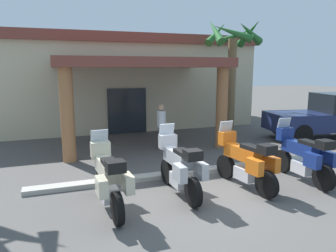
{
  "coord_description": "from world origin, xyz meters",
  "views": [
    {
      "loc": [
        -3.15,
        -6.57,
        3.02
      ],
      "look_at": [
        0.21,
        2.82,
        1.2
      ],
      "focal_mm": 34.0,
      "sensor_mm": 36.0,
      "label": 1
    }
  ],
  "objects_px": {
    "motel_building": "(115,81)",
    "motorcycle_blue": "(303,156)",
    "pickup_truck_navy": "(330,117)",
    "motorcycle_silver": "(180,167)",
    "motorcycle_cream": "(108,178)",
    "palm_tree_near_portico": "(232,51)",
    "motorcycle_orange": "(246,161)",
    "pedestrian": "(161,123)"
  },
  "relations": [
    {
      "from": "motel_building",
      "to": "motorcycle_blue",
      "type": "xyz_separation_m",
      "value": [
        3.06,
        -10.83,
        -1.65
      ]
    },
    {
      "from": "motorcycle_silver",
      "to": "pedestrian",
      "type": "xyz_separation_m",
      "value": [
        0.99,
        4.34,
        0.29
      ]
    },
    {
      "from": "motorcycle_silver",
      "to": "pickup_truck_navy",
      "type": "distance_m",
      "value": 9.29
    },
    {
      "from": "motorcycle_cream",
      "to": "pickup_truck_navy",
      "type": "relative_size",
      "value": 0.41
    },
    {
      "from": "motorcycle_blue",
      "to": "palm_tree_near_portico",
      "type": "distance_m",
      "value": 6.93
    },
    {
      "from": "motorcycle_orange",
      "to": "palm_tree_near_portico",
      "type": "xyz_separation_m",
      "value": [
        3.07,
        5.99,
        3.05
      ]
    },
    {
      "from": "motorcycle_orange",
      "to": "pickup_truck_navy",
      "type": "distance_m",
      "value": 7.8
    },
    {
      "from": "motel_building",
      "to": "pickup_truck_navy",
      "type": "distance_m",
      "value": 10.71
    },
    {
      "from": "motorcycle_orange",
      "to": "pickup_truck_navy",
      "type": "xyz_separation_m",
      "value": [
        6.77,
        3.87,
        0.24
      ]
    },
    {
      "from": "pedestrian",
      "to": "motorcycle_orange",
      "type": "bearing_deg",
      "value": -48.04
    },
    {
      "from": "motel_building",
      "to": "motorcycle_blue",
      "type": "distance_m",
      "value": 11.38
    },
    {
      "from": "motorcycle_orange",
      "to": "pickup_truck_navy",
      "type": "bearing_deg",
      "value": -67.92
    },
    {
      "from": "motorcycle_blue",
      "to": "pedestrian",
      "type": "xyz_separation_m",
      "value": [
        -2.49,
        4.57,
        0.29
      ]
    },
    {
      "from": "motorcycle_silver",
      "to": "motel_building",
      "type": "bearing_deg",
      "value": -4.16
    },
    {
      "from": "motel_building",
      "to": "motorcycle_orange",
      "type": "relative_size",
      "value": 6.39
    },
    {
      "from": "motorcycle_silver",
      "to": "pedestrian",
      "type": "relative_size",
      "value": 1.29
    },
    {
      "from": "motorcycle_cream",
      "to": "motorcycle_blue",
      "type": "height_order",
      "value": "same"
    },
    {
      "from": "motel_building",
      "to": "motorcycle_cream",
      "type": "bearing_deg",
      "value": -101.43
    },
    {
      "from": "motel_building",
      "to": "motorcycle_silver",
      "type": "relative_size",
      "value": 6.37
    },
    {
      "from": "motorcycle_blue",
      "to": "motorcycle_orange",
      "type": "bearing_deg",
      "value": 88.06
    },
    {
      "from": "motorcycle_silver",
      "to": "pickup_truck_navy",
      "type": "relative_size",
      "value": 0.41
    },
    {
      "from": "motel_building",
      "to": "motorcycle_cream",
      "type": "distance_m",
      "value": 11.18
    },
    {
      "from": "motorcycle_cream",
      "to": "motorcycle_orange",
      "type": "bearing_deg",
      "value": -91.48
    },
    {
      "from": "motel_building",
      "to": "pedestrian",
      "type": "distance_m",
      "value": 6.43
    },
    {
      "from": "pickup_truck_navy",
      "to": "palm_tree_near_portico",
      "type": "bearing_deg",
      "value": 159.55
    },
    {
      "from": "motorcycle_blue",
      "to": "pickup_truck_navy",
      "type": "height_order",
      "value": "pickup_truck_navy"
    },
    {
      "from": "motorcycle_cream",
      "to": "palm_tree_near_portico",
      "type": "height_order",
      "value": "palm_tree_near_portico"
    },
    {
      "from": "motorcycle_cream",
      "to": "palm_tree_near_portico",
      "type": "xyz_separation_m",
      "value": [
        6.56,
        6.09,
        3.05
      ]
    },
    {
      "from": "motorcycle_blue",
      "to": "pickup_truck_navy",
      "type": "relative_size",
      "value": 0.41
    },
    {
      "from": "motel_building",
      "to": "pickup_truck_navy",
      "type": "height_order",
      "value": "motel_building"
    },
    {
      "from": "motorcycle_orange",
      "to": "pedestrian",
      "type": "xyz_separation_m",
      "value": [
        -0.75,
        4.49,
        0.29
      ]
    },
    {
      "from": "palm_tree_near_portico",
      "to": "pedestrian",
      "type": "bearing_deg",
      "value": -158.53
    },
    {
      "from": "motorcycle_cream",
      "to": "pedestrian",
      "type": "relative_size",
      "value": 1.29
    },
    {
      "from": "pedestrian",
      "to": "palm_tree_near_portico",
      "type": "relative_size",
      "value": 0.33
    },
    {
      "from": "motorcycle_cream",
      "to": "pedestrian",
      "type": "xyz_separation_m",
      "value": [
        2.73,
        4.59,
        0.29
      ]
    },
    {
      "from": "motel_building",
      "to": "motorcycle_silver",
      "type": "height_order",
      "value": "motel_building"
    },
    {
      "from": "pickup_truck_navy",
      "to": "motel_building",
      "type": "bearing_deg",
      "value": 149.07
    },
    {
      "from": "motorcycle_cream",
      "to": "motorcycle_blue",
      "type": "xyz_separation_m",
      "value": [
        5.22,
        0.02,
        0.0
      ]
    },
    {
      "from": "motorcycle_cream",
      "to": "pickup_truck_navy",
      "type": "distance_m",
      "value": 11.0
    },
    {
      "from": "motorcycle_blue",
      "to": "pedestrian",
      "type": "relative_size",
      "value": 1.29
    },
    {
      "from": "motorcycle_blue",
      "to": "palm_tree_near_portico",
      "type": "height_order",
      "value": "palm_tree_near_portico"
    },
    {
      "from": "pedestrian",
      "to": "pickup_truck_navy",
      "type": "bearing_deg",
      "value": 27.74
    }
  ]
}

